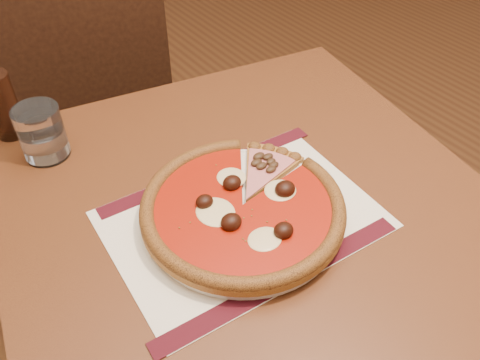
% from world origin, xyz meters
% --- Properties ---
extents(table, '(0.93, 0.93, 0.75)m').
position_xyz_m(table, '(-0.91, -0.04, 0.65)').
color(table, brown).
rests_on(table, ground).
extents(chair_far, '(0.53, 0.53, 0.92)m').
position_xyz_m(chair_far, '(-0.91, 0.72, 0.53)').
color(chair_far, black).
rests_on(chair_far, ground).
extents(placemat, '(0.44, 0.32, 0.00)m').
position_xyz_m(placemat, '(-0.94, -0.07, 0.75)').
color(placemat, silver).
rests_on(placemat, table).
extents(plate, '(0.31, 0.31, 0.02)m').
position_xyz_m(plate, '(-0.94, -0.07, 0.76)').
color(plate, white).
rests_on(plate, placemat).
extents(pizza, '(0.32, 0.32, 0.04)m').
position_xyz_m(pizza, '(-0.94, -0.07, 0.78)').
color(pizza, '#AC7829').
rests_on(pizza, plate).
extents(ham_slice, '(0.15, 0.12, 0.02)m').
position_xyz_m(ham_slice, '(-0.86, -0.01, 0.78)').
color(ham_slice, '#AC7829').
rests_on(ham_slice, plate).
extents(water_glass, '(0.09, 0.09, 0.10)m').
position_xyz_m(water_glass, '(-1.13, 0.27, 0.80)').
color(water_glass, white).
rests_on(water_glass, table).
extents(bottle, '(0.06, 0.06, 0.19)m').
position_xyz_m(bottle, '(-1.17, 0.37, 0.82)').
color(bottle, black).
rests_on(bottle, table).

